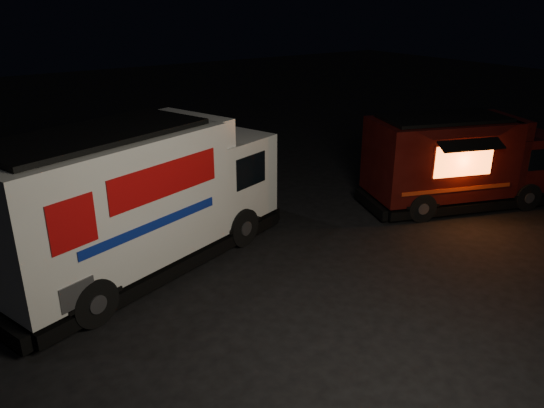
% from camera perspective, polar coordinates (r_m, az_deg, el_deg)
% --- Properties ---
extents(ground, '(80.00, 80.00, 0.00)m').
position_cam_1_polar(ground, '(11.86, 4.90, -9.20)').
color(ground, black).
rests_on(ground, ground).
extents(white_truck, '(8.06, 4.93, 3.46)m').
position_cam_1_polar(white_truck, '(12.57, -13.89, 0.79)').
color(white_truck, silver).
rests_on(white_truck, ground).
extents(red_truck, '(6.38, 4.09, 2.79)m').
position_cam_1_polar(red_truck, '(17.09, 19.75, 4.44)').
color(red_truck, '#3B0C0A').
rests_on(red_truck, ground).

